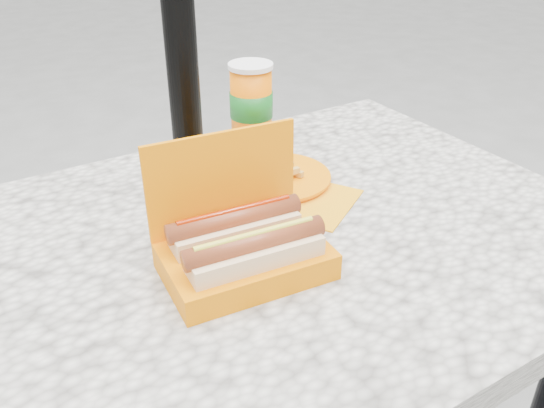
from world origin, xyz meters
TOP-DOWN VIEW (x-y plane):
  - picnic_table at (0.00, 0.00)m, footprint 1.20×0.80m
  - hotdog_box at (-0.03, -0.07)m, footprint 0.24×0.17m
  - fries_plate at (0.16, 0.13)m, footprint 0.21×0.30m
  - soda_cup at (0.21, 0.32)m, footprint 0.09×0.09m

SIDE VIEW (x-z plane):
  - picnic_table at x=0.00m, z-range 0.27..1.02m
  - fries_plate at x=0.16m, z-range 0.74..0.78m
  - hotdog_box at x=-0.03m, z-range 0.70..0.89m
  - soda_cup at x=0.21m, z-range 0.75..0.92m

